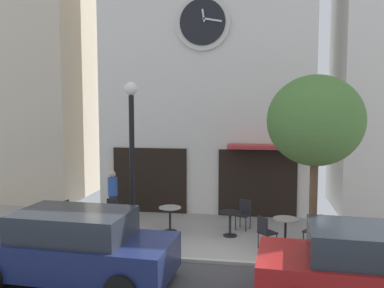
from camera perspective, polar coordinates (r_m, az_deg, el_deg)
ground_plane at (r=9.59m, az=2.57°, el=-18.18°), size 24.18×10.88×0.13m
clock_building at (r=15.83m, az=2.24°, el=13.46°), size 7.57×4.15×11.76m
neighbor_building_left at (r=19.57m, az=-22.81°, el=16.46°), size 5.85×4.28×15.44m
street_lamp at (r=11.26m, az=-8.25°, el=-2.65°), size 0.36×0.36×4.43m
street_tree at (r=10.56m, az=16.62°, el=3.00°), size 2.35×2.12×4.55m
cafe_table_near_door at (r=12.80m, az=-13.93°, el=-9.71°), size 0.69×0.69×0.73m
cafe_table_rightmost at (r=12.67m, az=-3.04°, el=-9.70°), size 0.67×0.67×0.76m
cafe_table_center at (r=12.30m, az=5.26°, el=-10.36°), size 0.61×0.61×0.73m
cafe_table_center_left at (r=11.85m, az=12.74°, el=-10.96°), size 0.69×0.69×0.72m
cafe_chair_corner at (r=12.38m, az=-10.92°, el=-10.10°), size 0.49×0.49×0.90m
cafe_chair_right_end at (r=13.04m, az=7.18°, el=-9.26°), size 0.52×0.52×0.90m
cafe_chair_facing_street at (r=11.28m, az=10.04°, el=-11.61°), size 0.56×0.56×0.90m
cafe_chair_facing_wall at (r=11.70m, az=16.59°, el=-11.13°), size 0.54×0.54×0.90m
cafe_chair_outer at (r=13.38m, az=-16.70°, el=-9.06°), size 0.45×0.45×0.90m
cafe_chair_near_tree at (r=13.26m, az=-11.17°, el=-9.07°), size 0.49×0.49×0.90m
pedestrian_blue at (r=13.96m, az=-10.85°, el=-6.93°), size 0.45×0.45×1.67m
parked_car_navy at (r=9.54m, az=-15.87°, el=-13.45°), size 4.39×2.19×1.55m
parked_car_red at (r=8.68m, az=23.91°, el=-15.62°), size 4.40×2.22×1.55m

